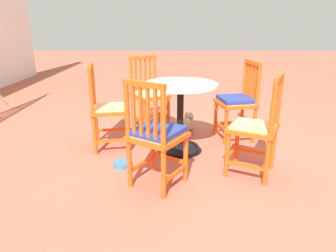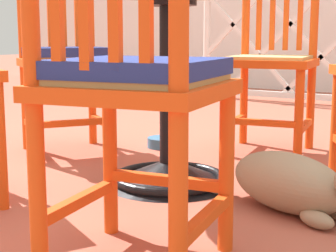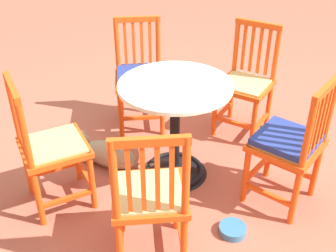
% 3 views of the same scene
% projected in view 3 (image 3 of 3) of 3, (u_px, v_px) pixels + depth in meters
% --- Properties ---
extents(ground_plane, '(24.00, 24.00, 0.00)m').
position_uv_depth(ground_plane, '(189.00, 158.00, 3.24)').
color(ground_plane, '#AD5642').
extents(cafe_table, '(0.76, 0.76, 0.73)m').
position_uv_depth(cafe_table, '(175.00, 141.00, 2.94)').
color(cafe_table, black).
rests_on(cafe_table, ground_plane).
extents(orange_chair_facing_out, '(0.55, 0.55, 0.91)m').
position_uv_depth(orange_chair_facing_out, '(290.00, 145.00, 2.61)').
color(orange_chair_facing_out, '#E04C14').
rests_on(orange_chair_facing_out, ground_plane).
extents(orange_chair_by_planter, '(0.53, 0.53, 0.91)m').
position_uv_depth(orange_chair_by_planter, '(246.00, 84.00, 3.37)').
color(orange_chair_by_planter, '#E04C14').
rests_on(orange_chair_by_planter, ground_plane).
extents(orange_chair_near_fence, '(0.47, 0.47, 0.91)m').
position_uv_depth(orange_chair_near_fence, '(140.00, 77.00, 3.45)').
color(orange_chair_near_fence, '#E04C14').
rests_on(orange_chair_near_fence, ground_plane).
extents(orange_chair_tucked_in, '(0.55, 0.55, 0.91)m').
position_uv_depth(orange_chair_tucked_in, '(49.00, 148.00, 2.60)').
color(orange_chair_tucked_in, '#E04C14').
rests_on(orange_chair_tucked_in, ground_plane).
extents(orange_chair_at_corner, '(0.47, 0.47, 0.91)m').
position_uv_depth(orange_chair_at_corner, '(150.00, 198.00, 2.21)').
color(orange_chair_at_corner, '#E04C14').
rests_on(orange_chair_at_corner, ground_plane).
extents(tabby_cat, '(0.74, 0.34, 0.23)m').
position_uv_depth(tabby_cat, '(106.00, 153.00, 3.14)').
color(tabby_cat, '#9E896B').
rests_on(tabby_cat, ground_plane).
extents(pet_water_bowl, '(0.17, 0.17, 0.05)m').
position_uv_depth(pet_water_bowl, '(232.00, 230.00, 2.57)').
color(pet_water_bowl, teal).
rests_on(pet_water_bowl, ground_plane).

